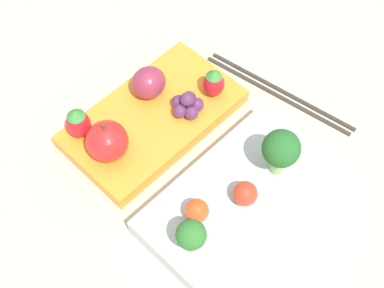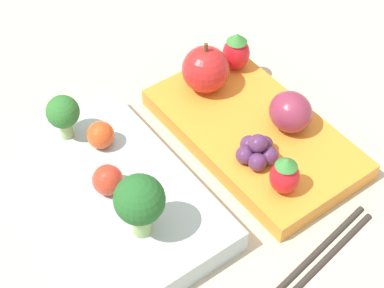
# 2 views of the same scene
# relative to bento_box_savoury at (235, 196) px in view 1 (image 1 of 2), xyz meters

# --- Properties ---
(ground_plane) EXTENTS (4.00, 4.00, 0.00)m
(ground_plane) POSITION_rel_bento_box_savoury_xyz_m (0.00, -0.07, -0.01)
(ground_plane) COLOR #BCB29E
(bento_box_savoury) EXTENTS (0.22, 0.12, 0.02)m
(bento_box_savoury) POSITION_rel_bento_box_savoury_xyz_m (0.00, 0.00, 0.00)
(bento_box_savoury) COLOR silver
(bento_box_savoury) RESTS_ON ground_plane
(bento_box_fruit) EXTENTS (0.22, 0.13, 0.02)m
(bento_box_fruit) POSITION_rel_bento_box_savoury_xyz_m (-0.00, -0.14, -0.00)
(bento_box_fruit) COLOR orange
(bento_box_fruit) RESTS_ON ground_plane
(broccoli_floret_0) EXTENTS (0.04, 0.04, 0.06)m
(broccoli_floret_0) POSITION_rel_bento_box_savoury_xyz_m (-0.05, 0.01, 0.05)
(broccoli_floret_0) COLOR #93B770
(broccoli_floret_0) RESTS_ON bento_box_savoury
(broccoli_floret_1) EXTENTS (0.03, 0.03, 0.05)m
(broccoli_floret_1) POSITION_rel_bento_box_savoury_xyz_m (0.08, 0.01, 0.04)
(broccoli_floret_1) COLOR #93B770
(broccoli_floret_1) RESTS_ON bento_box_savoury
(cherry_tomato_0) EXTENTS (0.03, 0.03, 0.03)m
(cherry_tomato_0) POSITION_rel_bento_box_savoury_xyz_m (0.05, -0.01, 0.03)
(cherry_tomato_0) COLOR #DB4C1E
(cherry_tomato_0) RESTS_ON bento_box_savoury
(cherry_tomato_1) EXTENTS (0.03, 0.03, 0.03)m
(cherry_tomato_1) POSITION_rel_bento_box_savoury_xyz_m (0.00, 0.01, 0.03)
(cherry_tomato_1) COLOR red
(cherry_tomato_1) RESTS_ON bento_box_savoury
(apple) EXTENTS (0.05, 0.05, 0.06)m
(apple) POSITION_rel_bento_box_savoury_xyz_m (0.07, -0.13, 0.03)
(apple) COLOR red
(apple) RESTS_ON bento_box_fruit
(strawberry_0) EXTENTS (0.03, 0.03, 0.04)m
(strawberry_0) POSITION_rel_bento_box_savoury_xyz_m (0.08, -0.18, 0.03)
(strawberry_0) COLOR red
(strawberry_0) RESTS_ON bento_box_fruit
(strawberry_1) EXTENTS (0.03, 0.03, 0.04)m
(strawberry_1) POSITION_rel_bento_box_savoury_xyz_m (-0.08, -0.12, 0.03)
(strawberry_1) COLOR red
(strawberry_1) RESTS_ON bento_box_fruit
(plum) EXTENTS (0.04, 0.04, 0.04)m
(plum) POSITION_rel_bento_box_savoury_xyz_m (-0.02, -0.17, 0.03)
(plum) COLOR #892D47
(plum) RESTS_ON bento_box_fruit
(grape_cluster) EXTENTS (0.04, 0.04, 0.03)m
(grape_cluster) POSITION_rel_bento_box_savoury_xyz_m (-0.04, -0.12, 0.02)
(grape_cluster) COLOR #562D5B
(grape_cluster) RESTS_ON bento_box_fruit
(chopsticks_pair) EXTENTS (0.06, 0.21, 0.01)m
(chopsticks_pair) POSITION_rel_bento_box_savoury_xyz_m (-0.15, -0.07, -0.01)
(chopsticks_pair) COLOR #332D28
(chopsticks_pair) RESTS_ON ground_plane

